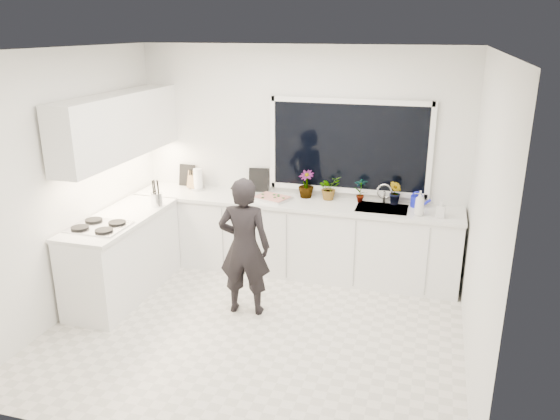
% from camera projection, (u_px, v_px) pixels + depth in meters
% --- Properties ---
extents(floor, '(4.00, 3.50, 0.02)m').
position_uv_depth(floor, '(256.00, 330.00, 5.47)').
color(floor, beige).
rests_on(floor, ground).
extents(wall_back, '(4.00, 0.02, 2.70)m').
position_uv_depth(wall_back, '(300.00, 159.00, 6.64)').
color(wall_back, white).
rests_on(wall_back, ground).
extents(wall_left, '(0.02, 3.50, 2.70)m').
position_uv_depth(wall_left, '(67.00, 185.00, 5.57)').
color(wall_left, white).
rests_on(wall_left, ground).
extents(wall_right, '(0.02, 3.50, 2.70)m').
position_uv_depth(wall_right, '(483.00, 222.00, 4.51)').
color(wall_right, white).
rests_on(wall_right, ground).
extents(ceiling, '(4.00, 3.50, 0.02)m').
position_uv_depth(ceiling, '(251.00, 48.00, 4.61)').
color(ceiling, white).
rests_on(ceiling, wall_back).
extents(window, '(1.80, 0.02, 1.00)m').
position_uv_depth(window, '(349.00, 147.00, 6.39)').
color(window, black).
rests_on(window, wall_back).
extents(base_cabinets_back, '(3.92, 0.58, 0.88)m').
position_uv_depth(base_cabinets_back, '(293.00, 238.00, 6.65)').
color(base_cabinets_back, white).
rests_on(base_cabinets_back, floor).
extents(base_cabinets_left, '(0.58, 1.60, 0.88)m').
position_uv_depth(base_cabinets_left, '(123.00, 257.00, 6.09)').
color(base_cabinets_left, white).
rests_on(base_cabinets_left, floor).
extents(countertop_back, '(3.94, 0.62, 0.04)m').
position_uv_depth(countertop_back, '(293.00, 202.00, 6.50)').
color(countertop_back, silver).
rests_on(countertop_back, base_cabinets_back).
extents(countertop_left, '(0.62, 1.60, 0.04)m').
position_uv_depth(countertop_left, '(119.00, 219.00, 5.94)').
color(countertop_left, silver).
rests_on(countertop_left, base_cabinets_left).
extents(upper_cabinets, '(0.34, 2.10, 0.70)m').
position_uv_depth(upper_cabinets, '(119.00, 126.00, 5.99)').
color(upper_cabinets, white).
rests_on(upper_cabinets, wall_left).
extents(sink, '(0.58, 0.42, 0.14)m').
position_uv_depth(sink, '(382.00, 212.00, 6.24)').
color(sink, silver).
rests_on(sink, countertop_back).
extents(faucet, '(0.03, 0.03, 0.22)m').
position_uv_depth(faucet, '(384.00, 194.00, 6.37)').
color(faucet, silver).
rests_on(faucet, countertop_back).
extents(stovetop, '(0.56, 0.48, 0.03)m').
position_uv_depth(stovetop, '(99.00, 226.00, 5.62)').
color(stovetop, black).
rests_on(stovetop, countertop_left).
extents(person, '(0.58, 0.41, 1.47)m').
position_uv_depth(person, '(244.00, 247.00, 5.60)').
color(person, black).
rests_on(person, floor).
extents(pizza_tray, '(0.49, 0.42, 0.03)m').
position_uv_depth(pizza_tray, '(272.00, 198.00, 6.53)').
color(pizza_tray, silver).
rests_on(pizza_tray, countertop_back).
extents(pizza, '(0.44, 0.38, 0.01)m').
position_uv_depth(pizza, '(272.00, 197.00, 6.53)').
color(pizza, red).
rests_on(pizza, pizza_tray).
extents(watering_can, '(0.15, 0.15, 0.13)m').
position_uv_depth(watering_can, '(417.00, 201.00, 6.25)').
color(watering_can, '#141BC3').
rests_on(watering_can, countertop_back).
extents(paper_towel_roll, '(0.14, 0.14, 0.26)m').
position_uv_depth(paper_towel_roll, '(198.00, 180.00, 6.88)').
color(paper_towel_roll, white).
rests_on(paper_towel_roll, countertop_back).
extents(knife_block, '(0.14, 0.12, 0.22)m').
position_uv_depth(knife_block, '(194.00, 180.00, 6.94)').
color(knife_block, '#9A7C47').
rests_on(knife_block, countertop_back).
extents(utensil_crock, '(0.13, 0.13, 0.16)m').
position_uv_depth(utensil_crock, '(157.00, 200.00, 6.26)').
color(utensil_crock, '#BBBBC0').
rests_on(utensil_crock, countertop_left).
extents(picture_frame_large, '(0.22, 0.03, 0.28)m').
position_uv_depth(picture_frame_large, '(187.00, 175.00, 7.06)').
color(picture_frame_large, black).
rests_on(picture_frame_large, countertop_back).
extents(picture_frame_small, '(0.25, 0.06, 0.30)m').
position_uv_depth(picture_frame_small, '(259.00, 180.00, 6.80)').
color(picture_frame_small, black).
rests_on(picture_frame_small, countertop_back).
extents(herb_plants, '(1.27, 0.34, 0.33)m').
position_uv_depth(herb_plants, '(336.00, 188.00, 6.47)').
color(herb_plants, '#26662D').
rests_on(herb_plants, countertop_back).
extents(soap_bottles, '(0.33, 0.11, 0.28)m').
position_uv_depth(soap_bottles, '(427.00, 205.00, 5.92)').
color(soap_bottles, '#D8BF66').
rests_on(soap_bottles, countertop_back).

